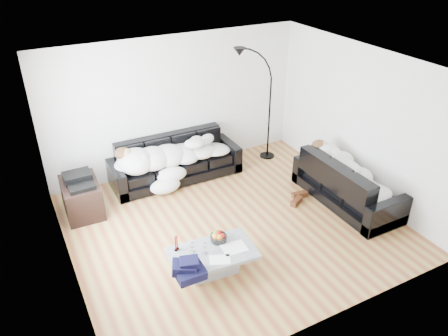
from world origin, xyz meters
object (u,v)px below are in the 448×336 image
coffee_table (213,261)px  floor_lamp (270,110)px  candle_right (177,243)px  shoes (298,198)px  sleeper_right (350,171)px  sleeper_back (176,150)px  candle_left (176,244)px  sofa_back (176,160)px  wine_glass_c (205,248)px  sofa_right (348,182)px  av_cabinet (82,198)px  wine_glass_a (193,247)px  fruit_bowl (218,236)px  stereo (78,179)px  wine_glass_b (192,252)px

coffee_table → floor_lamp: (2.56, 2.58, 0.87)m
candle_right → shoes: (2.53, 0.63, -0.41)m
sleeper_right → floor_lamp: (-0.28, 2.09, 0.41)m
shoes → coffee_table: bearing=-172.7°
sleeper_back → candle_left: sleeper_back is taller
sofa_back → sleeper_back: bearing=-90.0°
wine_glass_c → floor_lamp: bearing=43.9°
coffee_table → candle_left: (-0.43, 0.25, 0.30)m
coffee_table → candle_left: candle_left is taller
sofa_right → shoes: 0.90m
sleeper_right → candle_right: (-3.25, -0.22, -0.17)m
shoes → av_cabinet: bearing=142.1°
sleeper_right → candle_left: size_ratio=7.00×
sofa_right → sleeper_right: sleeper_right is taller
sofa_right → candle_left: (-3.27, -0.23, 0.06)m
sofa_back → wine_glass_a: bearing=-107.1°
candle_right → floor_lamp: size_ratio=0.11×
fruit_bowl → candle_right: size_ratio=1.03×
candle_right → av_cabinet: (-0.88, 2.03, -0.17)m
candle_right → stereo: stereo is taller
av_cabinet → stereo: (0.00, 0.00, 0.35)m
sleeper_back → candle_right: bearing=-112.1°
wine_glass_c → stereo: stereo is taller
floor_lamp → candle_left: bearing=-120.7°
shoes → floor_lamp: bearing=60.0°
sleeper_back → shoes: bearing=-46.5°
fruit_bowl → wine_glass_b: wine_glass_b is taller
av_cabinet → sleeper_back: bearing=10.6°
wine_glass_a → av_cabinet: bearing=115.7°
sofa_back → sofa_right: sofa_right is taller
wine_glass_b → candle_right: 0.27m
sofa_right → shoes: (-0.71, 0.41, -0.35)m
sofa_back → fruit_bowl: 2.48m
sofa_right → candle_right: size_ratio=8.79×
wine_glass_a → shoes: size_ratio=0.34×
fruit_bowl → wine_glass_a: (-0.42, -0.05, 0.01)m
shoes → candle_left: bearing=178.6°
sofa_right → candle_right: 3.25m
wine_glass_a → wine_glass_c: size_ratio=0.88×
candle_right → av_cabinet: 2.22m
sleeper_right → coffee_table: (-2.84, -0.49, -0.46)m
sleeper_right → coffee_table: 2.92m
wine_glass_c → candle_left: candle_left is taller
sofa_right → sleeper_back: size_ratio=0.98×
sofa_back → wine_glass_c: (-0.64, -2.62, 0.04)m
sleeper_back → coffee_table: size_ratio=1.74×
sleeper_right → stereo: (-4.13, 1.82, 0.01)m
wine_glass_c → av_cabinet: av_cabinet is taller
sofa_back → av_cabinet: bearing=-169.7°
sleeper_right → av_cabinet: size_ratio=2.05×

